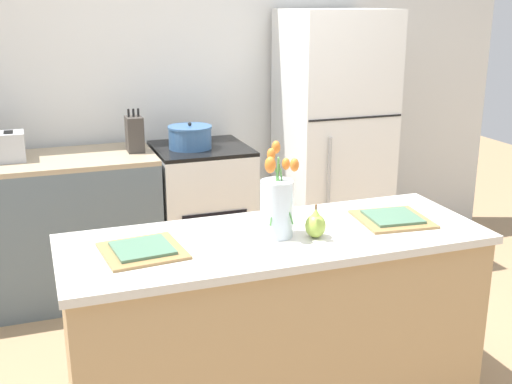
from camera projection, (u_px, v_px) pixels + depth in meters
back_wall at (170, 73)px, 4.37m from camera, size 5.20×0.08×2.70m
kitchen_island at (275, 328)px, 2.83m from camera, size 1.80×0.66×0.88m
back_counter at (19, 234)px, 3.93m from camera, size 1.68×0.60×0.92m
stove_range at (203, 213)px, 4.30m from camera, size 0.60×0.61×0.92m
refrigerator at (333, 140)px, 4.48m from camera, size 0.68×0.67×1.77m
flower_vase at (277, 205)px, 2.66m from camera, size 0.15×0.19×0.39m
pear_figurine at (315, 224)px, 2.67m from camera, size 0.09×0.09×0.14m
plate_setting_left at (142, 250)px, 2.52m from camera, size 0.34×0.34×0.02m
plate_setting_right at (392, 218)px, 2.88m from camera, size 0.34×0.34×0.02m
toaster at (2, 147)px, 3.77m from camera, size 0.28×0.18×0.17m
cooking_pot at (190, 137)px, 4.10m from camera, size 0.28×0.28×0.17m
knife_block at (135, 134)px, 4.00m from camera, size 0.10×0.14×0.27m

